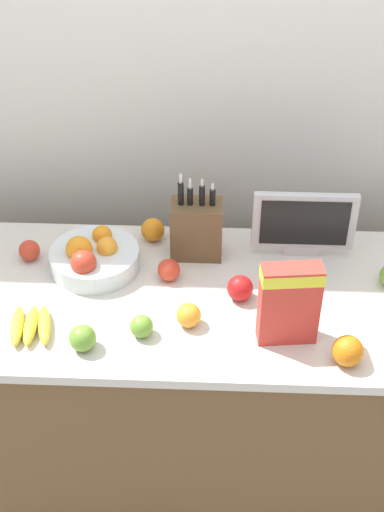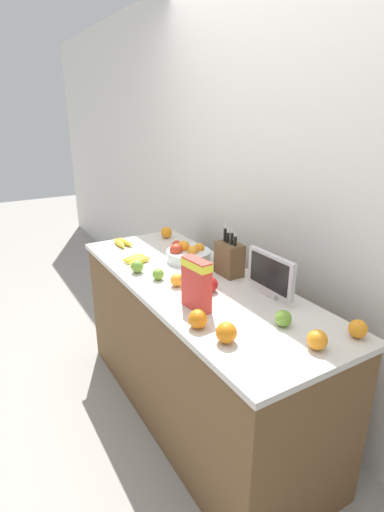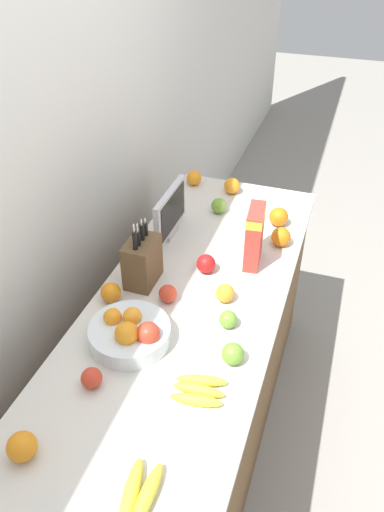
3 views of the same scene
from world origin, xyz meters
The scene contains 16 objects.
ground_plane centered at (0.00, 0.00, 0.00)m, with size 14.00×14.00×0.00m, color gray.
wall_back centered at (0.00, 0.56, 1.30)m, with size 9.00×0.06×2.60m.
counter centered at (0.00, 0.00, 0.44)m, with size 1.86×0.69×0.87m.
knife_block centered at (0.02, 0.20, 0.97)m, with size 0.16×0.10×0.29m.
small_monitor centered at (0.35, 0.21, 0.99)m, with size 0.32×0.03×0.22m.
cereal_box centered at (0.28, -0.17, 1.01)m, with size 0.17×0.08×0.25m.
fruit_bowl centered at (-0.29, 0.11, 0.92)m, with size 0.27×0.27×0.12m.
banana_bunch_left centered at (-0.43, -0.17, 0.89)m, with size 0.14×0.17×0.04m.
apple_rightmost centered at (-0.12, -0.18, 0.91)m, with size 0.06×0.06×0.06m, color #6B9E33.
apple_leftmost centered at (-0.50, 0.15, 0.91)m, with size 0.07×0.07×0.07m, color red.
apple_rear centered at (-0.06, 0.07, 0.91)m, with size 0.07×0.07×0.07m, color red.
apple_middle centered at (0.15, -0.01, 0.91)m, with size 0.08×0.08×0.08m, color red.
apple_near_bananas centered at (-0.27, -0.23, 0.91)m, with size 0.07×0.07×0.07m, color #6B9E33.
orange_front_left centered at (0.01, -0.13, 0.91)m, with size 0.07×0.07×0.07m, color orange.
orange_near_bowl centered at (-0.12, 0.27, 0.91)m, with size 0.08×0.08×0.08m, color orange.
orange_mid_left centered at (0.43, -0.26, 0.91)m, with size 0.08×0.08×0.08m, color orange.
Camera 1 is at (0.08, -1.59, 2.25)m, focal length 50.00 mm.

